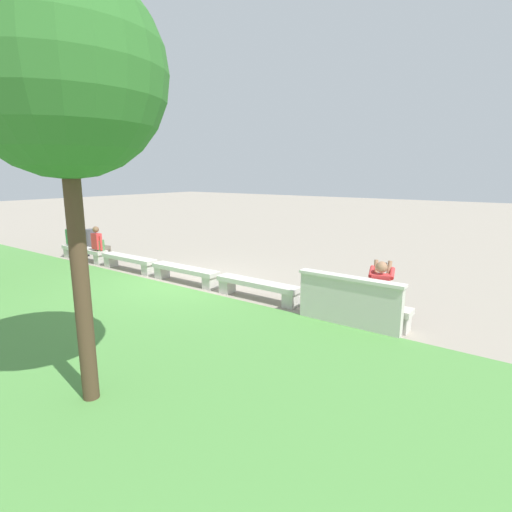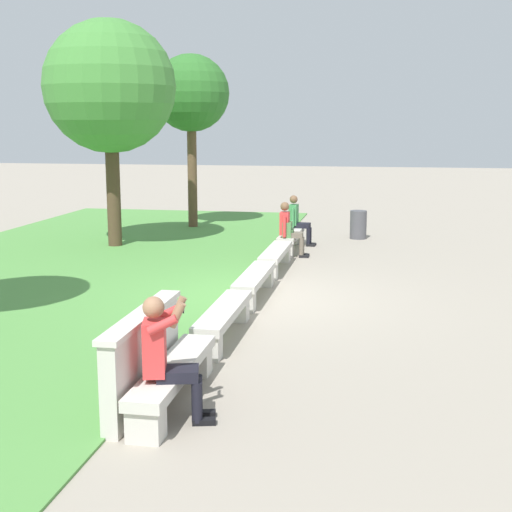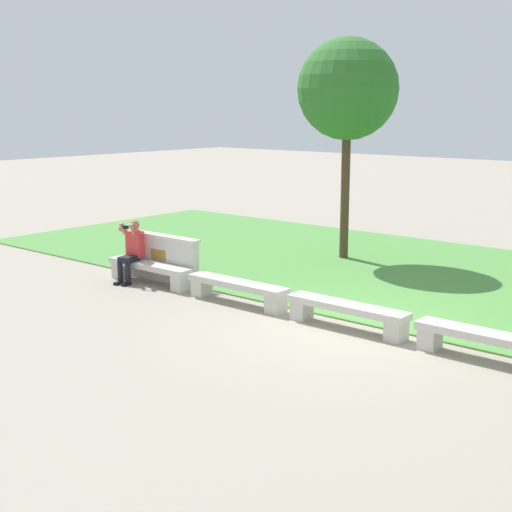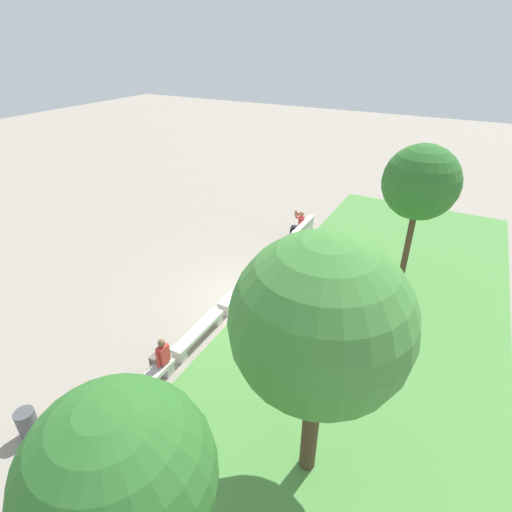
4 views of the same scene
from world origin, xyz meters
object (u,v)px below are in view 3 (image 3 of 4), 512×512
person_photographer (132,248)px  tree_right_background (348,90)px  bench_mid (347,312)px  bench_far (489,342)px  bench_main (150,270)px  bench_near (237,288)px

person_photographer → tree_right_background: bearing=66.0°
bench_mid → bench_far: same height
bench_mid → tree_right_background: 6.88m
bench_far → bench_mid: bearing=180.0°
bench_mid → person_photographer: 5.39m
bench_main → bench_mid: 4.90m
bench_near → tree_right_background: size_ratio=0.42×
person_photographer → bench_main: bearing=9.0°
bench_mid → tree_right_background: size_ratio=0.42×
person_photographer → bench_near: bearing=1.5°
bench_main → bench_far: 7.35m
bench_near → tree_right_background: 6.14m
bench_main → bench_mid: bearing=0.0°
bench_mid → tree_right_background: (-3.20, 4.81, 3.75)m
bench_mid → person_photographer: size_ratio=1.69×
tree_right_background → bench_mid: bearing=-56.4°
tree_right_background → bench_main: bearing=-109.5°
bench_mid → bench_main: bearing=180.0°
bench_near → bench_mid: bearing=0.0°
bench_near → person_photographer: person_photographer is taller
bench_far → tree_right_background: bearing=139.6°
bench_near → bench_far: same height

